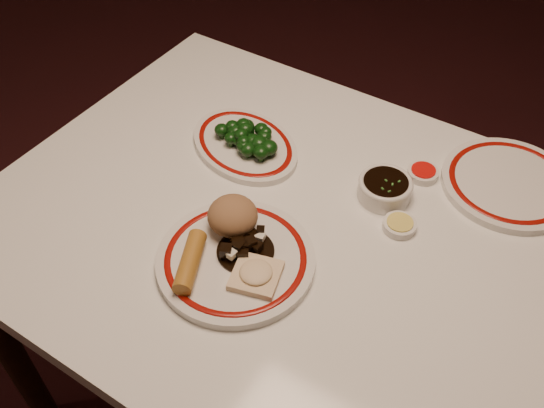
{
  "coord_description": "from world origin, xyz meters",
  "views": [
    {
      "loc": [
        0.37,
        -0.67,
        1.61
      ],
      "look_at": [
        -0.05,
        -0.02,
        0.8
      ],
      "focal_mm": 40.0,
      "sensor_mm": 36.0,
      "label": 1
    }
  ],
  "objects_px": {
    "dining_table": "(297,256)",
    "spring_roll": "(190,262)",
    "rice_mound": "(233,216)",
    "main_plate": "(236,260)",
    "soy_bowl": "(385,189)",
    "stirfry_heap": "(244,245)",
    "fried_wonton": "(256,274)",
    "broccoli_plate": "(245,145)",
    "broccoli_pile": "(248,137)"
  },
  "relations": [
    {
      "from": "fried_wonton",
      "to": "broccoli_plate",
      "type": "relative_size",
      "value": 0.31
    },
    {
      "from": "main_plate",
      "to": "stirfry_heap",
      "type": "height_order",
      "value": "stirfry_heap"
    },
    {
      "from": "rice_mound",
      "to": "soy_bowl",
      "type": "xyz_separation_m",
      "value": [
        0.19,
        0.24,
        -0.03
      ]
    },
    {
      "from": "soy_bowl",
      "to": "fried_wonton",
      "type": "bearing_deg",
      "value": -106.45
    },
    {
      "from": "dining_table",
      "to": "main_plate",
      "type": "xyz_separation_m",
      "value": [
        -0.05,
        -0.14,
        0.1
      ]
    },
    {
      "from": "fried_wonton",
      "to": "soy_bowl",
      "type": "bearing_deg",
      "value": 73.55
    },
    {
      "from": "dining_table",
      "to": "rice_mound",
      "type": "distance_m",
      "value": 0.19
    },
    {
      "from": "rice_mound",
      "to": "soy_bowl",
      "type": "distance_m",
      "value": 0.31
    },
    {
      "from": "main_plate",
      "to": "stirfry_heap",
      "type": "relative_size",
      "value": 3.13
    },
    {
      "from": "stirfry_heap",
      "to": "dining_table",
      "type": "bearing_deg",
      "value": 68.42
    },
    {
      "from": "rice_mound",
      "to": "fried_wonton",
      "type": "distance_m",
      "value": 0.13
    },
    {
      "from": "broccoli_plate",
      "to": "main_plate",
      "type": "bearing_deg",
      "value": -58.4
    },
    {
      "from": "rice_mound",
      "to": "soy_bowl",
      "type": "height_order",
      "value": "rice_mound"
    },
    {
      "from": "stirfry_heap",
      "to": "fried_wonton",
      "type": "bearing_deg",
      "value": -37.92
    },
    {
      "from": "rice_mound",
      "to": "dining_table",
      "type": "bearing_deg",
      "value": 42.45
    },
    {
      "from": "stirfry_heap",
      "to": "broccoli_pile",
      "type": "height_order",
      "value": "broccoli_pile"
    },
    {
      "from": "soy_bowl",
      "to": "stirfry_heap",
      "type": "bearing_deg",
      "value": -118.08
    },
    {
      "from": "main_plate",
      "to": "fried_wonton",
      "type": "distance_m",
      "value": 0.06
    },
    {
      "from": "dining_table",
      "to": "soy_bowl",
      "type": "bearing_deg",
      "value": 57.66
    },
    {
      "from": "broccoli_pile",
      "to": "dining_table",
      "type": "bearing_deg",
      "value": -32.06
    },
    {
      "from": "main_plate",
      "to": "soy_bowl",
      "type": "bearing_deg",
      "value": 63.42
    },
    {
      "from": "dining_table",
      "to": "broccoli_pile",
      "type": "relative_size",
      "value": 7.96
    },
    {
      "from": "broccoli_pile",
      "to": "soy_bowl",
      "type": "height_order",
      "value": "broccoli_pile"
    },
    {
      "from": "fried_wonton",
      "to": "broccoli_pile",
      "type": "bearing_deg",
      "value": 126.6
    },
    {
      "from": "spring_roll",
      "to": "broccoli_pile",
      "type": "xyz_separation_m",
      "value": [
        -0.1,
        0.33,
        0.0
      ]
    },
    {
      "from": "spring_roll",
      "to": "soy_bowl",
      "type": "relative_size",
      "value": 1.18
    },
    {
      "from": "rice_mound",
      "to": "broccoli_pile",
      "type": "relative_size",
      "value": 0.62
    },
    {
      "from": "rice_mound",
      "to": "stirfry_heap",
      "type": "relative_size",
      "value": 0.88
    },
    {
      "from": "dining_table",
      "to": "spring_roll",
      "type": "height_order",
      "value": "spring_roll"
    },
    {
      "from": "soy_bowl",
      "to": "broccoli_pile",
      "type": "bearing_deg",
      "value": -174.02
    },
    {
      "from": "fried_wonton",
      "to": "stirfry_heap",
      "type": "relative_size",
      "value": 0.94
    },
    {
      "from": "main_plate",
      "to": "spring_roll",
      "type": "xyz_separation_m",
      "value": [
        -0.05,
        -0.06,
        0.02
      ]
    },
    {
      "from": "stirfry_heap",
      "to": "broccoli_pile",
      "type": "bearing_deg",
      "value": 123.04
    },
    {
      "from": "spring_roll",
      "to": "soy_bowl",
      "type": "height_order",
      "value": "spring_roll"
    },
    {
      "from": "dining_table",
      "to": "rice_mound",
      "type": "height_order",
      "value": "rice_mound"
    },
    {
      "from": "stirfry_heap",
      "to": "rice_mound",
      "type": "bearing_deg",
      "value": 145.9
    },
    {
      "from": "dining_table",
      "to": "soy_bowl",
      "type": "height_order",
      "value": "soy_bowl"
    },
    {
      "from": "rice_mound",
      "to": "broccoli_pile",
      "type": "distance_m",
      "value": 0.24
    },
    {
      "from": "dining_table",
      "to": "spring_roll",
      "type": "xyz_separation_m",
      "value": [
        -0.1,
        -0.2,
        0.13
      ]
    },
    {
      "from": "dining_table",
      "to": "stirfry_heap",
      "type": "xyz_separation_m",
      "value": [
        -0.05,
        -0.12,
        0.12
      ]
    },
    {
      "from": "stirfry_heap",
      "to": "broccoli_plate",
      "type": "distance_m",
      "value": 0.3
    },
    {
      "from": "rice_mound",
      "to": "broccoli_pile",
      "type": "bearing_deg",
      "value": 117.84
    },
    {
      "from": "dining_table",
      "to": "stirfry_heap",
      "type": "height_order",
      "value": "stirfry_heap"
    },
    {
      "from": "main_plate",
      "to": "broccoli_plate",
      "type": "relative_size",
      "value": 1.04
    },
    {
      "from": "spring_roll",
      "to": "broccoli_plate",
      "type": "height_order",
      "value": "spring_roll"
    },
    {
      "from": "fried_wonton",
      "to": "soy_bowl",
      "type": "distance_m",
      "value": 0.33
    },
    {
      "from": "spring_roll",
      "to": "fried_wonton",
      "type": "xyz_separation_m",
      "value": [
        0.11,
        0.04,
        -0.01
      ]
    },
    {
      "from": "dining_table",
      "to": "spring_roll",
      "type": "bearing_deg",
      "value": -116.68
    },
    {
      "from": "rice_mound",
      "to": "spring_roll",
      "type": "xyz_separation_m",
      "value": [
        -0.01,
        -0.12,
        -0.02
      ]
    },
    {
      "from": "main_plate",
      "to": "spring_roll",
      "type": "relative_size",
      "value": 2.68
    }
  ]
}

